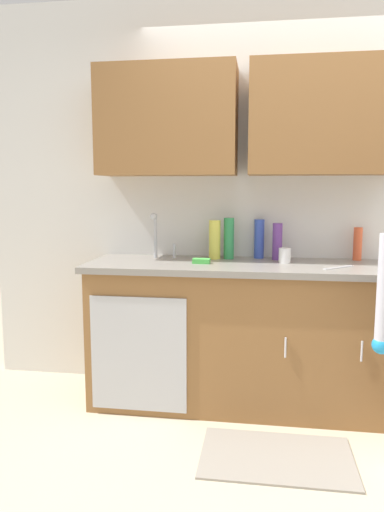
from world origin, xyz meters
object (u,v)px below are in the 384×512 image
bottle_water_tall (215,240)px  bottle_cleaner_spray (358,244)px  sink (157,263)px  sponge (201,261)px  knife_on_counter (339,267)px  cup_by_sink (285,255)px  bottle_soap (277,241)px  bottle_dish_liquid (229,238)px  bottle_water_short (259,239)px

bottle_water_tall → bottle_cleaner_spray: (0.95, 0.08, -0.02)m
sink → sponge: size_ratio=4.55×
knife_on_counter → sponge: sponge is taller
sink → knife_on_counter: size_ratio=2.08×
cup_by_sink → sink: bearing=-177.2°
bottle_water_tall → bottle_soap: bottle_water_tall is taller
bottle_dish_liquid → bottle_water_tall: bottle_dish_liquid is taller
sink → sponge: sink is taller
cup_by_sink → knife_on_counter: (0.31, -0.16, -0.04)m
bottle_water_tall → bottle_soap: 0.42m
bottle_water_tall → knife_on_counter: (0.78, -0.27, -0.13)m
bottle_cleaner_spray → knife_on_counter: bottle_cleaner_spray is taller
bottle_dish_liquid → bottle_water_tall: 0.10m
bottle_cleaner_spray → bottle_water_short: bearing=-180.0°
bottle_water_short → bottle_soap: size_ratio=1.08×
sink → bottle_cleaner_spray: size_ratio=2.28×
bottle_water_short → bottle_soap: (0.12, -0.05, -0.01)m
bottle_dish_liquid → cup_by_sink: 0.40m
bottle_cleaner_spray → bottle_soap: bearing=-174.0°
bottle_cleaner_spray → sink: bearing=-170.1°
sponge → knife_on_counter: bearing=-4.0°
bottle_dish_liquid → cup_by_sink: bearing=-19.2°
bottle_dish_liquid → knife_on_counter: size_ratio=1.16×
sink → bottle_cleaner_spray: sink is taller
sink → bottle_water_tall: bearing=22.1°
cup_by_sink → knife_on_counter: 0.35m
bottle_dish_liquid → bottle_soap: bearing=1.0°
bottle_dish_liquid → knife_on_counter: (0.68, -0.28, -0.14)m
bottle_dish_liquid → sponge: (-0.16, -0.23, -0.12)m
bottle_soap → sponge: 0.55m
bottle_cleaner_spray → sponge: (-1.01, -0.29, -0.09)m
bottle_dish_liquid → bottle_cleaner_spray: bearing=4.1°
sink → sponge: bearing=-10.5°
sink → bottle_water_short: bearing=19.0°
bottle_cleaner_spray → knife_on_counter: (-0.17, -0.35, -0.11)m
bottle_cleaner_spray → knife_on_counter: bearing=-116.2°
sponge → bottle_dish_liquid: bearing=54.9°
bottle_cleaner_spray → sponge: bottle_cleaner_spray is taller
bottle_cleaner_spray → cup_by_sink: (-0.48, -0.19, -0.06)m
bottle_water_tall → sponge: (-0.06, -0.21, -0.12)m
sink → bottle_soap: size_ratio=2.03×
bottle_soap → bottle_cleaner_spray: bearing=6.0°
knife_on_counter → sponge: 0.84m
sink → bottle_dish_liquid: bearing=20.1°
bottle_cleaner_spray → bottle_dish_liquid: bearing=-175.9°
bottle_cleaner_spray → sponge: 1.06m
bottle_soap → bottle_water_tall: bearing=-176.6°
bottle_water_tall → bottle_water_short: size_ratio=0.98×
bottle_soap → sponge: bearing=-154.4°
cup_by_sink → bottle_dish_liquid: bearing=160.8°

